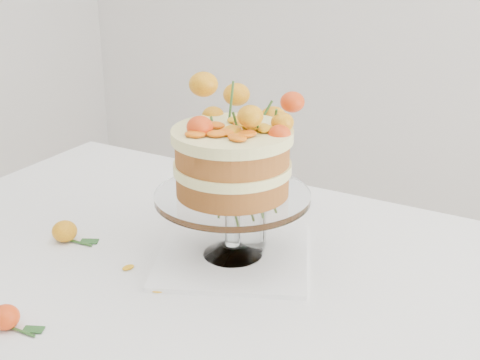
# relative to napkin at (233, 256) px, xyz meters

# --- Properties ---
(table) EXTENTS (1.43, 0.93, 0.76)m
(table) POSITION_rel_napkin_xyz_m (-0.03, -0.04, -0.09)
(table) COLOR tan
(table) RESTS_ON ground
(napkin) EXTENTS (0.39, 0.39, 0.01)m
(napkin) POSITION_rel_napkin_xyz_m (0.00, 0.00, 0.00)
(napkin) COLOR white
(napkin) RESTS_ON table
(cake_stand) EXTENTS (0.30, 0.30, 0.27)m
(cake_stand) POSITION_rel_napkin_xyz_m (-0.00, -0.00, 0.18)
(cake_stand) COLOR white
(cake_stand) RESTS_ON napkin
(rose_vase) EXTENTS (0.30, 0.30, 0.38)m
(rose_vase) POSITION_rel_napkin_xyz_m (0.01, 0.04, 0.22)
(rose_vase) COLOR white
(rose_vase) RESTS_ON table
(loose_rose_near) EXTENTS (0.09, 0.05, 0.04)m
(loose_rose_near) POSITION_rel_napkin_xyz_m (-0.34, -0.11, 0.02)
(loose_rose_near) COLOR #F2A815
(loose_rose_near) RESTS_ON table
(loose_rose_far) EXTENTS (0.09, 0.05, 0.04)m
(loose_rose_far) POSITION_rel_napkin_xyz_m (-0.20, -0.39, 0.02)
(loose_rose_far) COLOR red
(loose_rose_far) RESTS_ON table
(stray_petal_a) EXTENTS (0.03, 0.02, 0.00)m
(stray_petal_a) POSITION_rel_napkin_xyz_m (-0.15, -0.14, -0.00)
(stray_petal_a) COLOR #E69F0E
(stray_petal_a) RESTS_ON table
(stray_petal_b) EXTENTS (0.03, 0.02, 0.00)m
(stray_petal_b) POSITION_rel_napkin_xyz_m (-0.05, -0.18, -0.00)
(stray_petal_b) COLOR #E69F0E
(stray_petal_b) RESTS_ON table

